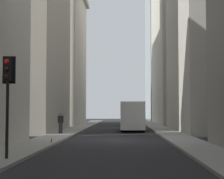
# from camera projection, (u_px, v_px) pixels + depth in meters

# --- Properties ---
(ground_plane) EXTENTS (135.00, 135.00, 0.00)m
(ground_plane) POSITION_uv_depth(u_px,v_px,m) (116.00, 140.00, 26.00)
(ground_plane) COLOR black
(sidewalk_right) EXTENTS (90.00, 2.20, 0.14)m
(sidewalk_right) POSITION_uv_depth(u_px,v_px,m) (51.00, 139.00, 26.14)
(sidewalk_right) COLOR gray
(sidewalk_right) RESTS_ON ground_plane
(sidewalk_left) EXTENTS (90.00, 2.20, 0.14)m
(sidewalk_left) POSITION_uv_depth(u_px,v_px,m) (181.00, 139.00, 25.86)
(sidewalk_left) COLOR gray
(sidewalk_left) RESTS_ON ground_plane
(building_left_far) EXTENTS (19.46, 10.50, 32.54)m
(building_left_far) POSITION_uv_depth(u_px,v_px,m) (188.00, 19.00, 58.27)
(building_left_far) COLOR beige
(building_left_far) RESTS_ON ground_plane
(building_right_far) EXTENTS (14.59, 10.50, 22.25)m
(building_right_far) POSITION_uv_depth(u_px,v_px,m) (47.00, 48.00, 54.99)
(building_right_far) COLOR beige
(building_right_far) RESTS_ON ground_plane
(delivery_truck) EXTENTS (6.46, 2.25, 2.84)m
(delivery_truck) POSITION_uv_depth(u_px,v_px,m) (132.00, 116.00, 37.07)
(delivery_truck) COLOR silver
(delivery_truck) RESTS_ON ground_plane
(sedan_black) EXTENTS (4.30, 1.78, 1.42)m
(sedan_black) POSITION_uv_depth(u_px,v_px,m) (130.00, 121.00, 50.40)
(sedan_black) COLOR black
(sedan_black) RESTS_ON ground_plane
(traffic_light_foreground) EXTENTS (0.43, 0.52, 4.04)m
(traffic_light_foreground) POSITION_uv_depth(u_px,v_px,m) (8.00, 83.00, 14.83)
(traffic_light_foreground) COLOR black
(traffic_light_foreground) RESTS_ON sidewalk_right
(pedestrian) EXTENTS (0.26, 0.44, 1.73)m
(pedestrian) POSITION_uv_depth(u_px,v_px,m) (61.00, 122.00, 30.99)
(pedestrian) COLOR #33333D
(pedestrian) RESTS_ON sidewalk_right
(discarded_bottle) EXTENTS (0.07, 0.07, 0.27)m
(discarded_bottle) POSITION_uv_depth(u_px,v_px,m) (51.00, 141.00, 21.95)
(discarded_bottle) COLOR brown
(discarded_bottle) RESTS_ON sidewalk_right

